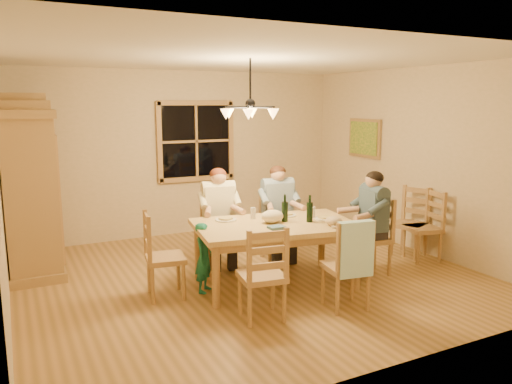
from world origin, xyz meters
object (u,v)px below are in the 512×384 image
chair_far_left (219,244)px  wine_bottle_b (310,209)px  adult_plaid_man (278,201)px  chandelier (250,112)px  adult_woman (219,205)px  chair_end_left (166,271)px  wine_bottle_a (285,208)px  chair_end_right (371,250)px  dining_table (275,231)px  chair_spare_front (422,239)px  chair_near_right (345,280)px  armoire (30,192)px  chair_far_right (278,238)px  adult_slate_man (372,209)px  chair_spare_back (409,235)px  child (204,257)px  chair_near_left (262,290)px

chair_far_left → wine_bottle_b: bearing=132.7°
chair_far_left → adult_plaid_man: (0.83, -0.13, 0.54)m
chandelier → adult_woman: (-0.18, 0.61, -1.24)m
chair_end_left → adult_woman: (0.97, 0.76, 0.54)m
wine_bottle_a → chair_end_right: bearing=-11.4°
dining_table → chair_spare_front: chair_spare_front is taller
chandelier → chair_end_left: (-1.15, -0.15, -1.77)m
adult_plaid_man → adult_woman: bearing=0.0°
chandelier → adult_plaid_man: chandelier is taller
chair_near_right → wine_bottle_a: 1.19m
chair_end_right → adult_woman: adult_woman is taller
chair_end_left → wine_bottle_a: wine_bottle_a is taller
armoire → chair_far_right: (3.08, -1.03, -0.75)m
dining_table → adult_slate_man: 1.33m
chair_spare_back → adult_woman: bearing=51.1°
armoire → adult_slate_man: (3.88, -2.06, -0.22)m
chair_far_right → child: (-1.36, -0.68, 0.11)m
chair_end_left → adult_slate_man: bearing=90.0°
chair_far_right → chair_near_left: same height
chair_far_left → adult_plaid_man: bearing=-180.0°
dining_table → armoire: bearing=144.2°
chair_near_left → adult_woman: (0.27, 1.77, 0.54)m
chair_far_right → adult_woman: 1.00m
chair_end_right → chair_end_left: bearing=90.0°
chair_near_right → chair_end_right: size_ratio=1.00×
chair_end_right → child: chair_end_right is taller
chair_end_left → chair_spare_front: same height
chair_near_left → chair_spare_front: same height
dining_table → adult_plaid_man: size_ratio=2.35×
adult_woman → wine_bottle_a: 1.05m
chair_far_right → child: chair_far_right is taller
chair_far_left → chair_end_right: same height
wine_bottle_b → chair_spare_front: (1.89, 0.03, -0.62)m
dining_table → chair_end_left: size_ratio=2.08×
wine_bottle_a → chair_near_left: bearing=-131.7°
chandelier → chair_spare_front: 3.06m
wine_bottle_a → chair_spare_front: wine_bottle_a is taller
chandelier → chair_near_left: (-0.45, -1.17, -1.77)m
chair_spare_front → wine_bottle_a: bearing=98.1°
adult_woman → chair_end_left: bearing=46.7°
child → wine_bottle_a: bearing=-55.4°
chair_end_left → wine_bottle_b: size_ratio=3.00×
chair_end_right → chair_spare_back: (0.99, 0.35, 0.00)m
dining_table → chair_far_right: chair_far_right is taller
chandelier → wine_bottle_a: bearing=-46.4°
chandelier → armoire: 3.03m
chair_far_right → child: size_ratio=1.20×
chair_end_right → wine_bottle_b: wine_bottle_b is taller
chair_near_left → wine_bottle_b: (1.01, 0.68, 0.62)m
wine_bottle_a → dining_table: bearing=-167.7°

